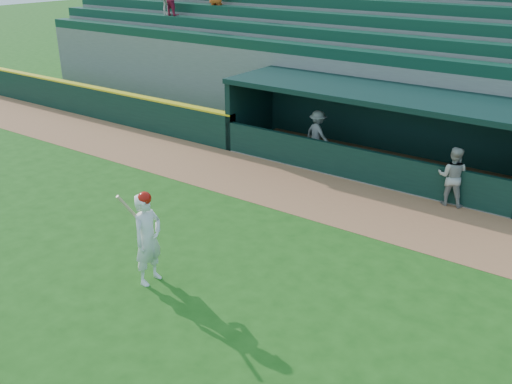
# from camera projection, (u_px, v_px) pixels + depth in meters

# --- Properties ---
(ground) EXTENTS (120.00, 120.00, 0.00)m
(ground) POSITION_uv_depth(u_px,v_px,m) (212.00, 273.00, 12.06)
(ground) COLOR #1C4E13
(ground) RESTS_ON ground
(warning_track) EXTENTS (40.00, 3.00, 0.01)m
(warning_track) POSITION_uv_depth(u_px,v_px,m) (326.00, 197.00, 15.72)
(warning_track) COLOR #985F3C
(warning_track) RESTS_ON ground
(field_wall_left) EXTENTS (15.50, 0.30, 1.20)m
(field_wall_left) POSITION_uv_depth(u_px,v_px,m) (83.00, 100.00, 23.28)
(field_wall_left) COLOR black
(field_wall_left) RESTS_ON ground
(wall_stripe_left) EXTENTS (15.50, 0.32, 0.06)m
(wall_stripe_left) POSITION_uv_depth(u_px,v_px,m) (81.00, 85.00, 23.03)
(wall_stripe_left) COLOR yellow
(wall_stripe_left) RESTS_ON field_wall_left
(dugout_player_front) EXTENTS (0.86, 0.71, 1.61)m
(dugout_player_front) POSITION_uv_depth(u_px,v_px,m) (453.00, 176.00, 14.96)
(dugout_player_front) COLOR #9F9F9A
(dugout_player_front) RESTS_ON ground
(dugout_player_inside) EXTENTS (1.12, 0.86, 1.53)m
(dugout_player_inside) POSITION_uv_depth(u_px,v_px,m) (318.00, 134.00, 18.53)
(dugout_player_inside) COLOR #A5A5A0
(dugout_player_inside) RESTS_ON ground
(dugout) EXTENTS (9.40, 2.80, 2.46)m
(dugout) POSITION_uv_depth(u_px,v_px,m) (377.00, 124.00, 17.51)
(dugout) COLOR slate
(dugout) RESTS_ON ground
(stands) EXTENTS (34.50, 6.25, 7.60)m
(stands) POSITION_uv_depth(u_px,v_px,m) (433.00, 66.00, 20.52)
(stands) COLOR slate
(stands) RESTS_ON ground
(batter_at_plate) EXTENTS (0.56, 0.82, 2.01)m
(batter_at_plate) POSITION_uv_depth(u_px,v_px,m) (148.00, 238.00, 11.38)
(batter_at_plate) COLOR white
(batter_at_plate) RESTS_ON ground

